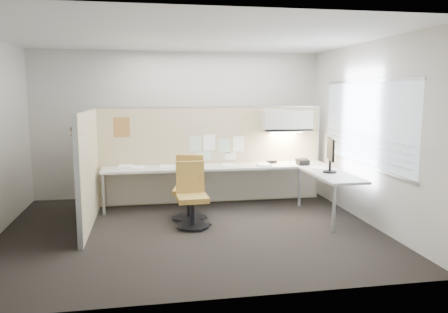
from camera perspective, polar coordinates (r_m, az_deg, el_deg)
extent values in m
cube|color=black|center=(6.62, -4.30, -9.52)|extent=(5.50, 4.50, 0.01)
cube|color=white|center=(6.34, -4.59, 15.40)|extent=(5.50, 4.50, 0.01)
cube|color=beige|center=(8.56, -5.92, 4.16)|extent=(5.50, 0.02, 2.80)
cube|color=beige|center=(4.11, -1.36, -0.44)|extent=(5.50, 0.02, 2.80)
cube|color=beige|center=(7.14, 18.13, 2.93)|extent=(0.02, 4.50, 2.80)
cube|color=#9DA8B7|center=(7.11, 18.01, 4.14)|extent=(0.01, 2.80, 1.30)
cube|color=tan|center=(8.03, -1.61, 0.16)|extent=(4.10, 0.06, 1.75)
cube|color=tan|center=(6.92, -17.27, -1.58)|extent=(0.06, 2.20, 1.75)
cube|color=beige|center=(7.75, -0.89, -1.39)|extent=(4.00, 0.60, 0.04)
cube|color=beige|center=(7.24, 13.86, -2.33)|extent=(0.60, 1.47, 0.04)
cube|color=beige|center=(8.08, -1.18, -3.62)|extent=(3.90, 0.02, 0.64)
cylinder|color=#A5A8AA|center=(7.52, -15.46, -4.85)|extent=(0.05, 0.05, 0.69)
cylinder|color=#A5A8AA|center=(6.61, 14.16, -6.61)|extent=(0.05, 0.05, 0.69)
cylinder|color=#A5A8AA|center=(7.94, 9.83, -3.96)|extent=(0.05, 0.05, 0.69)
cube|color=beige|center=(8.07, 8.14, 4.65)|extent=(0.90, 0.36, 0.38)
cube|color=#FFEABF|center=(8.09, 8.11, 3.16)|extent=(0.60, 0.06, 0.02)
cube|color=#8CBF8C|center=(7.93, -3.73, 1.67)|extent=(0.21, 0.00, 0.28)
cube|color=white|center=(7.96, -1.94, 1.86)|extent=(0.21, 0.00, 0.28)
cube|color=#8CBF8C|center=(8.01, 0.04, 1.40)|extent=(0.21, 0.00, 0.28)
cube|color=white|center=(8.06, 1.93, 1.65)|extent=(0.21, 0.00, 0.28)
cube|color=#8CBF8C|center=(7.98, -2.64, 0.13)|extent=(0.28, 0.00, 0.18)
cube|color=white|center=(8.06, 0.88, 0.08)|extent=(0.21, 0.00, 0.14)
cube|color=orange|center=(7.87, -13.22, 3.75)|extent=(0.28, 0.00, 0.35)
cylinder|color=black|center=(7.14, -4.60, -7.88)|extent=(0.53, 0.53, 0.03)
cylinder|color=black|center=(7.08, -4.62, -6.30)|extent=(0.06, 0.06, 0.41)
cube|color=#DCA851|center=(7.03, -4.64, -4.46)|extent=(0.55, 0.55, 0.08)
cube|color=#DCA851|center=(7.18, -4.47, -1.77)|extent=(0.45, 0.15, 0.51)
cylinder|color=black|center=(6.70, -4.10, -8.98)|extent=(0.51, 0.51, 0.03)
cylinder|color=black|center=(6.64, -4.12, -7.37)|extent=(0.06, 0.06, 0.39)
cube|color=#DCA851|center=(6.59, -4.14, -5.47)|extent=(0.47, 0.47, 0.08)
cube|color=#DCA851|center=(6.73, -4.43, -2.69)|extent=(0.43, 0.08, 0.49)
cylinder|color=black|center=(7.30, 13.65, -1.95)|extent=(0.22, 0.22, 0.02)
cylinder|color=black|center=(7.29, 13.68, -1.22)|extent=(0.04, 0.04, 0.20)
cube|color=black|center=(7.25, 13.75, 0.93)|extent=(0.16, 0.52, 0.35)
cube|color=black|center=(7.25, 13.75, 0.93)|extent=(0.12, 0.47, 0.31)
cube|color=black|center=(7.98, 10.24, -0.72)|extent=(0.21, 0.21, 0.12)
cylinder|color=black|center=(7.96, 9.59, -0.47)|extent=(0.05, 0.17, 0.04)
cube|color=black|center=(8.07, 6.45, -0.72)|extent=(0.14, 0.09, 0.05)
cube|color=black|center=(8.01, 6.00, -0.74)|extent=(0.11, 0.09, 0.06)
cube|color=silver|center=(6.22, -18.33, 5.63)|extent=(0.14, 0.02, 0.02)
cylinder|color=silver|center=(6.23, -18.93, 4.83)|extent=(0.02, 0.02, 0.14)
cube|color=#AD7F4C|center=(6.24, -18.88, 3.64)|extent=(0.02, 0.44, 0.12)
cube|color=#AD7F4C|center=(6.28, -19.09, 3.29)|extent=(0.02, 0.44, 0.12)
cube|color=#93919B|center=(6.27, -18.76, -2.13)|extent=(0.01, 0.07, 1.10)
cube|color=white|center=(7.58, -11.22, -1.48)|extent=(0.24, 0.31, 0.04)
cube|color=white|center=(7.70, -7.48, -1.31)|extent=(0.25, 0.32, 0.02)
cube|color=white|center=(7.65, -3.64, -1.20)|extent=(0.24, 0.31, 0.05)
cube|color=white|center=(7.76, 0.59, -1.16)|extent=(0.23, 0.30, 0.02)
cube|color=white|center=(7.84, 5.23, -1.06)|extent=(0.24, 0.31, 0.03)
cube|color=white|center=(7.66, 12.16, -1.47)|extent=(0.30, 0.35, 0.02)
cube|color=white|center=(7.74, -12.75, -1.31)|extent=(0.26, 0.32, 0.04)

